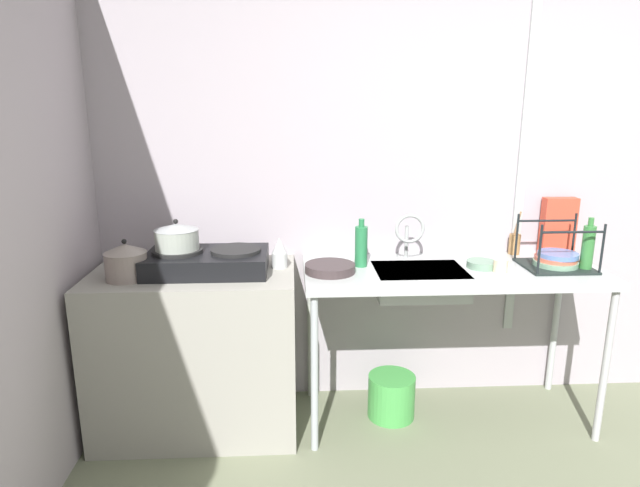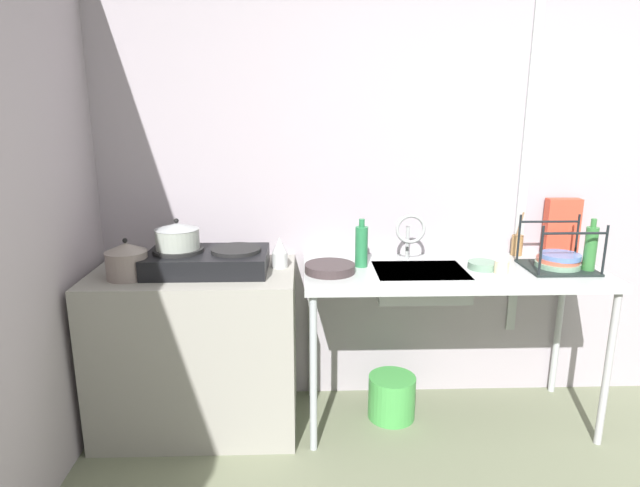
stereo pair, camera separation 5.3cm
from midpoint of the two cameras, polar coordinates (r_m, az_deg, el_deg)
The scene contains 19 objects.
wall_back at distance 3.15m, azimuth 18.07°, elevation 7.02°, with size 5.19×0.10×2.56m, color #A49AA2.
wall_metal_strip at distance 3.13m, azimuth 20.41°, elevation 9.14°, with size 0.05×0.01×2.05m, color #A7ACAB.
counter_concrete at distance 2.90m, azimuth -13.47°, elevation -10.99°, with size 1.01×0.60×0.85m, color gray.
counter_sink at distance 2.83m, azimuth 13.28°, elevation -3.78°, with size 1.51×0.60×0.85m.
stove at distance 2.72m, azimuth -12.46°, elevation -1.83°, with size 0.59×0.37×0.12m.
pot_on_left_burner at distance 2.71m, azimuth -15.57°, elevation 0.72°, with size 0.22×0.22×0.15m.
pot_beside_stove at distance 2.70m, azimuth -20.51°, elevation -1.81°, with size 0.20×0.20×0.20m.
percolator at distance 2.73m, azimuth -4.91°, elevation -1.03°, with size 0.08×0.08×0.16m.
sink_basin at distance 2.76m, azimuth 9.97°, elevation -4.00°, with size 0.45×0.34×0.13m, color #A7ACAB.
faucet at distance 2.83m, azimuth 8.96°, elevation 1.36°, with size 0.16×0.09×0.26m.
frying_pan at distance 2.65m, azimuth 0.50°, elevation -2.65°, with size 0.25×0.25×0.04m, color #382D2E.
dish_rack at distance 2.97m, azimuth 23.38°, elevation -1.60°, with size 0.33×0.29×0.25m.
cup_by_rack at distance 2.79m, azimuth 18.15°, elevation -2.27°, with size 0.07×0.07×0.06m, color beige.
small_bowl_on_drainboard at distance 2.84m, azimuth 16.29°, elevation -2.14°, with size 0.15×0.15×0.04m, color slate.
bottle_by_sink at distance 2.74m, azimuth 3.84°, elevation -0.24°, with size 0.06×0.06×0.25m.
bottle_by_rack at distance 2.96m, azimuth 26.17°, elevation -0.39°, with size 0.06×0.06×0.27m.
cereal_box at distance 3.23m, azimuth 23.60°, elevation 1.72°, with size 0.18×0.07×0.32m, color #D4432D.
utensil_jar at distance 3.16m, azimuth 19.55°, elevation 0.00°, with size 0.06×0.06×0.24m.
bucket_on_floor at distance 3.05m, azimuth 7.09°, elevation -15.83°, with size 0.25×0.25×0.24m, color green.
Camera 1 is at (-1.15, -1.02, 1.64)m, focal length 30.04 mm.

